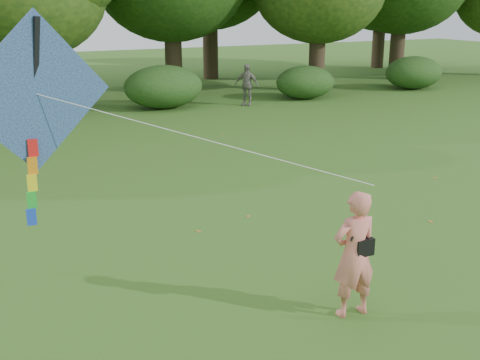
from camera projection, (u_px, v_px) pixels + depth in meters
name	position (u px, v px, depth m)	size (l,w,h in m)	color
ground	(351.00, 290.00, 9.95)	(100.00, 100.00, 0.00)	#265114
man_kite_flyer	(354.00, 254.00, 8.91)	(0.72, 0.47, 1.97)	#E3796A
bystander_right	(247.00, 85.00, 27.00)	(1.09, 0.45, 1.86)	gray
crossbody_bag	(362.00, 246.00, 8.89)	(0.43, 0.20, 0.74)	black
flying_kite	(36.00, 97.00, 8.44)	(5.39, 2.63, 3.11)	#24449F
shrub_band	(79.00, 95.00, 24.53)	(39.15, 3.22, 1.88)	#264919
fallen_leaves	(339.00, 228.00, 12.64)	(11.37, 15.04, 0.01)	olive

